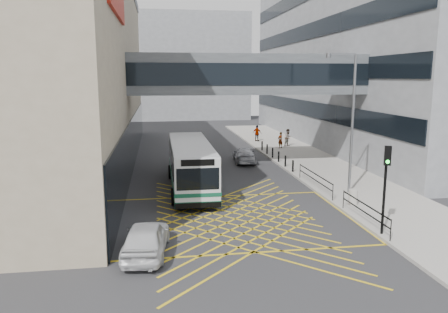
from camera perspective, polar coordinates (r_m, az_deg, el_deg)
name	(u,v)px	position (r m, az deg, el deg)	size (l,w,h in m)	color
ground	(236,219)	(23.05, 1.51, -8.15)	(120.00, 120.00, 0.00)	#333335
building_right	(412,52)	(53.43, 23.37, 12.42)	(24.09, 44.00, 20.00)	gray
building_far	(167,67)	(81.55, -7.48, 11.47)	(28.00, 16.00, 18.00)	gray
skybridge	(247,74)	(34.21, 3.00, 10.66)	(20.00, 4.10, 3.00)	#50555B
pavement	(305,160)	(39.39, 10.59, -0.40)	(6.00, 54.00, 0.16)	#AAA59C
box_junction	(236,219)	(23.05, 1.51, -8.14)	(12.00, 9.00, 0.01)	gold
bus	(190,164)	(28.86, -4.40, -0.97)	(2.82, 11.08, 3.10)	silver
car_white	(146,238)	(18.72, -10.15, -10.41)	(1.89, 4.61, 1.47)	silver
car_dark	(196,157)	(36.29, -3.66, 0.00)	(2.00, 5.11, 1.60)	black
car_silver	(244,155)	(37.84, 2.67, 0.25)	(1.85, 4.39, 1.36)	#919399
traffic_light	(386,177)	(20.97, 20.38, -2.56)	(0.34, 0.50, 4.16)	black
street_lamp	(350,115)	(27.84, 16.10, 5.24)	(1.94, 0.31, 8.55)	slate
litter_bin	(353,197)	(25.94, 16.52, -5.10)	(0.50, 0.50, 0.87)	#ADA89E
kerb_railings	(334,190)	(26.17, 14.23, -4.21)	(0.05, 12.54, 1.00)	black
bollards	(276,155)	(38.48, 6.75, 0.25)	(0.14, 10.14, 0.90)	black
pedestrian_a	(280,140)	(44.78, 7.36, 2.14)	(0.65, 0.46, 1.64)	gray
pedestrian_b	(288,138)	(46.15, 8.37, 2.45)	(0.87, 0.51, 1.79)	gray
pedestrian_c	(257,133)	(49.28, 4.35, 3.03)	(1.06, 0.51, 1.79)	gray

